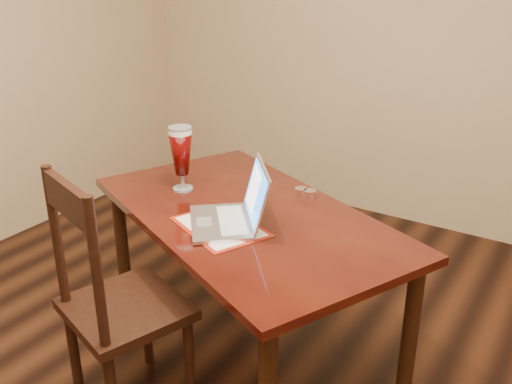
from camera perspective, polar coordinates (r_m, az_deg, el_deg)
The scene contains 2 objects.
dining_table at distance 2.62m, azimuth -1.27°, elevation -3.39°, with size 1.78×1.43×1.05m.
dining_chair at distance 2.40m, azimuth -13.79°, elevation -10.87°, with size 0.57×0.56×1.08m.
Camera 1 is at (1.09, -1.30, 1.81)m, focal length 40.00 mm.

